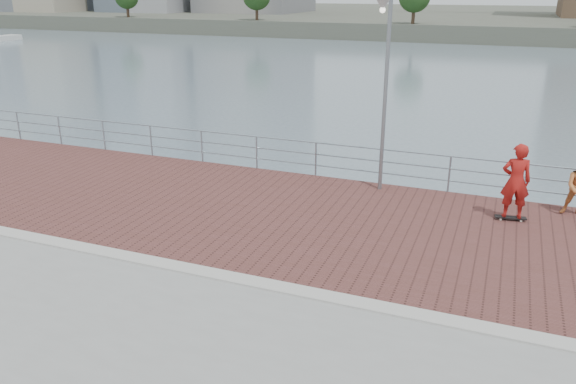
% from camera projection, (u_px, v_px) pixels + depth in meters
% --- Properties ---
extents(water, '(400.00, 400.00, 0.00)m').
position_uv_depth(water, '(254.00, 364.00, 12.15)').
color(water, slate).
rests_on(water, ground).
extents(brick_lane, '(40.00, 6.80, 0.02)m').
position_uv_depth(brick_lane, '(311.00, 219.00, 14.60)').
color(brick_lane, brown).
rests_on(brick_lane, seawall).
extents(curb, '(40.00, 0.40, 0.06)m').
position_uv_depth(curb, '(252.00, 282.00, 11.45)').
color(curb, '#B7B5AD').
rests_on(curb, seawall).
extents(far_shore, '(320.00, 95.00, 2.50)m').
position_uv_depth(far_shore, '(497.00, 18.00, 118.65)').
color(far_shore, '#4C5142').
rests_on(far_shore, ground).
extents(guardrail, '(39.06, 0.06, 1.13)m').
position_uv_depth(guardrail, '(347.00, 159.00, 17.33)').
color(guardrail, '#8C9EA8').
rests_on(guardrail, brick_lane).
extents(street_lamp, '(0.42, 1.22, 5.74)m').
position_uv_depth(street_lamp, '(385.00, 51.00, 14.95)').
color(street_lamp, gray).
rests_on(street_lamp, brick_lane).
extents(skateboard, '(0.80, 0.32, 0.09)m').
position_uv_depth(skateboard, '(510.00, 217.00, 14.47)').
color(skateboard, black).
rests_on(skateboard, brick_lane).
extents(skateboarder, '(0.78, 0.58, 1.96)m').
position_uv_depth(skateboarder, '(516.00, 181.00, 14.13)').
color(skateboarder, '#AE1B17').
rests_on(skateboarder, skateboard).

